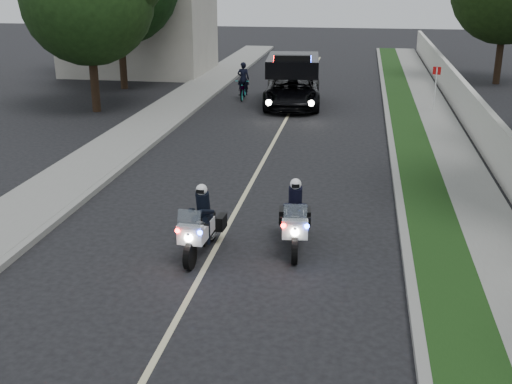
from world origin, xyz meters
TOP-DOWN VIEW (x-y plane):
  - ground at (0.00, 0.00)m, footprint 120.00×120.00m
  - curb_right at (4.10, 10.00)m, footprint 0.20×60.00m
  - grass_verge at (4.80, 10.00)m, footprint 1.20×60.00m
  - sidewalk_right at (6.10, 10.00)m, footprint 1.40×60.00m
  - property_wall at (7.10, 10.00)m, footprint 0.22×60.00m
  - curb_left at (-4.10, 10.00)m, footprint 0.20×60.00m
  - sidewalk_left at (-5.20, 10.00)m, footprint 2.00×60.00m
  - building_far at (-10.00, 26.00)m, footprint 8.00×6.00m
  - lane_marking at (0.00, 10.00)m, footprint 0.12×50.00m
  - police_moto_left at (-0.24, 1.65)m, footprint 0.73×1.84m
  - police_moto_right at (1.70, 2.28)m, footprint 0.83×1.89m
  - police_suv at (-0.05, 17.65)m, footprint 2.83×5.40m
  - bicycle at (-2.51, 18.87)m, footprint 0.78×1.87m
  - cyclist at (-2.51, 18.87)m, footprint 0.58×0.41m
  - sign_post at (6.00, 16.61)m, footprint 0.39×0.39m
  - tree_right_e at (10.13, 25.37)m, footprint 6.06×6.06m
  - tree_left_near at (-8.26, 15.11)m, footprint 7.22×7.22m
  - tree_left_far at (-9.11, 20.71)m, footprint 7.83×7.83m

SIDE VIEW (x-z plane):
  - ground at x=0.00m, z-range 0.00..0.00m
  - police_moto_left at x=-0.24m, z-range -0.77..0.77m
  - police_moto_right at x=1.70m, z-range -0.78..0.78m
  - police_suv at x=-0.05m, z-range -1.27..1.27m
  - bicycle at x=-2.51m, z-range -0.48..0.48m
  - cyclist at x=-2.51m, z-range -0.77..0.77m
  - sign_post at x=6.00m, z-range -1.05..1.05m
  - tree_right_e at x=10.13m, z-range -4.79..4.79m
  - tree_left_near at x=-8.26m, z-range -4.55..4.55m
  - tree_left_far at x=-9.11m, z-range -5.07..5.07m
  - lane_marking at x=0.00m, z-range 0.00..0.01m
  - curb_right at x=4.10m, z-range 0.00..0.15m
  - curb_left at x=-4.10m, z-range 0.00..0.15m
  - grass_verge at x=4.80m, z-range 0.00..0.16m
  - sidewalk_right at x=6.10m, z-range 0.00..0.16m
  - sidewalk_left at x=-5.20m, z-range 0.00..0.16m
  - property_wall at x=7.10m, z-range 0.00..1.50m
  - building_far at x=-10.00m, z-range 0.00..7.00m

